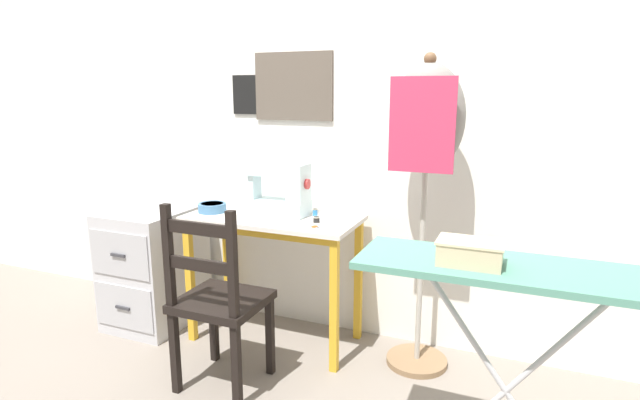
{
  "coord_description": "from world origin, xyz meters",
  "views": [
    {
      "loc": [
        1.27,
        -2.16,
        1.42
      ],
      "look_at": [
        0.29,
        0.21,
        0.86
      ],
      "focal_mm": 28.0,
      "sensor_mm": 36.0,
      "label": 1
    }
  ],
  "objects": [
    {
      "name": "ground_plane",
      "position": [
        0.0,
        0.0,
        0.0
      ],
      "size": [
        14.0,
        14.0,
        0.0
      ],
      "primitive_type": "plane",
      "color": "gray"
    },
    {
      "name": "wall_back",
      "position": [
        -0.0,
        0.53,
        1.28
      ],
      "size": [
        10.0,
        0.07,
        2.55
      ],
      "color": "silver",
      "rests_on": "ground_plane"
    },
    {
      "name": "sewing_table",
      "position": [
        0.0,
        0.22,
        0.63
      ],
      "size": [
        0.96,
        0.47,
        0.74
      ],
      "color": "silver",
      "rests_on": "ground_plane"
    },
    {
      "name": "sewing_machine",
      "position": [
        0.03,
        0.28,
        0.88
      ],
      "size": [
        0.35,
        0.18,
        0.32
      ],
      "color": "silver",
      "rests_on": "sewing_table"
    },
    {
      "name": "fabric_bowl",
      "position": [
        -0.37,
        0.19,
        0.77
      ],
      "size": [
        0.16,
        0.16,
        0.05
      ],
      "color": "teal",
      "rests_on": "sewing_table"
    },
    {
      "name": "scissors",
      "position": [
        0.34,
        0.09,
        0.74
      ],
      "size": [
        0.14,
        0.1,
        0.01
      ],
      "color": "silver",
      "rests_on": "sewing_table"
    },
    {
      "name": "thread_spool_near_machine",
      "position": [
        0.22,
        0.31,
        0.76
      ],
      "size": [
        0.03,
        0.03,
        0.04
      ],
      "color": "#2875C1",
      "rests_on": "sewing_table"
    },
    {
      "name": "thread_spool_mid_table",
      "position": [
        0.28,
        0.19,
        0.76
      ],
      "size": [
        0.04,
        0.04,
        0.03
      ],
      "color": "black",
      "rests_on": "sewing_table"
    },
    {
      "name": "wooden_chair",
      "position": [
        -0.02,
        -0.29,
        0.44
      ],
      "size": [
        0.4,
        0.38,
        0.93
      ],
      "color": "black",
      "rests_on": "ground_plane"
    },
    {
      "name": "filing_cabinet",
      "position": [
        -0.8,
        0.16,
        0.36
      ],
      "size": [
        0.45,
        0.57,
        0.72
      ],
      "color": "#B7B7BC",
      "rests_on": "ground_plane"
    },
    {
      "name": "dress_form",
      "position": [
        0.82,
        0.27,
        1.21
      ],
      "size": [
        0.36,
        0.32,
        1.6
      ],
      "color": "#846647",
      "rests_on": "ground_plane"
    },
    {
      "name": "ironing_board",
      "position": [
        1.28,
        -0.51,
        0.82
      ],
      "size": [
        1.02,
        0.33,
        0.88
      ],
      "color": "#518E7A",
      "rests_on": "ground_plane"
    },
    {
      "name": "storage_box",
      "position": [
        1.13,
        -0.55,
        0.91
      ],
      "size": [
        0.21,
        0.13,
        0.08
      ],
      "color": "beige",
      "rests_on": "ironing_board"
    }
  ]
}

